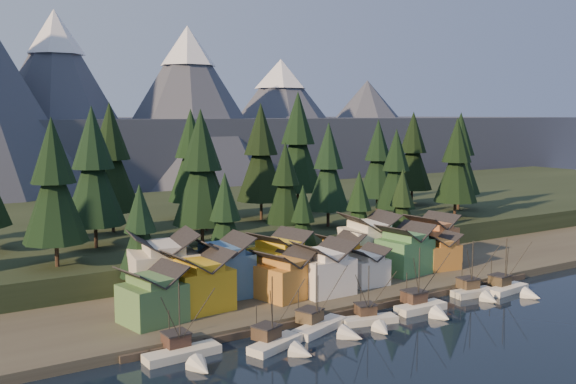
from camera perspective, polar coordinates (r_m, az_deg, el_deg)
ground at (r=95.57m, az=12.44°, el=-12.69°), size 500.00×500.00×0.00m
shore_strip at (r=125.56m, az=-0.60°, el=-7.40°), size 400.00×50.00×1.50m
hillside at (r=168.76m, az=-9.58°, el=-3.00°), size 420.00×100.00×6.00m
dock at (r=107.09m, az=6.13°, el=-10.12°), size 80.00×4.00×1.00m
mountain_ridge at (r=283.51m, az=-20.24°, el=5.35°), size 560.00×190.00×90.00m
boat_0 at (r=86.47m, az=-9.05°, el=-13.34°), size 10.65×11.54×11.09m
boat_1 at (r=88.92m, az=-0.63°, el=-12.54°), size 9.38×9.92×11.12m
boat_2 at (r=95.71m, az=3.46°, el=-11.20°), size 10.85×11.25×11.30m
boat_3 at (r=99.58m, az=7.52°, el=-10.65°), size 9.20×9.63×9.92m
boat_4 at (r=106.80m, az=12.10°, el=-9.28°), size 9.14×9.94×11.57m
boat_5 at (r=117.86m, az=16.47°, el=-7.91°), size 8.47×9.06×10.88m
boat_6 at (r=122.05m, az=19.36°, el=-7.56°), size 9.41×10.08×10.91m
house_front_0 at (r=96.78m, az=-11.98°, el=-8.78°), size 9.62×9.26×8.32m
house_front_1 at (r=101.63m, az=-7.93°, el=-7.64°), size 9.61×9.28×9.27m
house_front_2 at (r=107.25m, az=-0.38°, el=-7.15°), size 9.87×9.92×8.05m
house_front_3 at (r=109.69m, az=3.17°, el=-6.61°), size 8.76×8.35×8.85m
house_front_4 at (r=116.40m, az=6.89°, el=-6.42°), size 6.76×7.27×6.74m
house_front_5 at (r=125.20m, az=10.34°, el=-4.88°), size 9.78×9.06×9.39m
house_front_6 at (r=130.51m, az=13.21°, el=-5.02°), size 7.76×7.41×7.05m
house_back_0 at (r=107.75m, az=-11.03°, el=-6.32°), size 11.66×11.32×11.16m
house_back_1 at (r=108.47m, az=-5.96°, el=-6.43°), size 9.33×9.43×10.14m
house_back_2 at (r=114.70m, az=-0.74°, el=-5.81°), size 10.72×10.18×9.58m
house_back_3 at (r=123.16m, az=4.70°, el=-5.42°), size 8.10×7.35×7.65m
house_back_4 at (r=129.38m, az=7.19°, el=-4.14°), size 11.12×10.80×10.66m
house_back_5 at (r=137.23m, az=12.62°, el=-3.86°), size 9.35×9.44×9.57m
tree_hill_2 at (r=114.66m, az=-20.09°, el=0.56°), size 10.94×10.94×25.49m
tree_hill_3 at (r=128.53m, az=-16.91°, el=1.82°), size 11.81×11.81×27.52m
tree_hill_4 at (r=145.07m, az=-15.46°, el=2.63°), size 12.23×12.23×28.49m
tree_hill_5 at (r=125.31m, az=-7.71°, el=1.79°), size 11.56×11.56×26.93m
tree_hill_6 at (r=142.35m, az=-7.29°, el=1.80°), size 10.39×10.39×24.20m
tree_hill_7 at (r=132.44m, az=-0.22°, el=0.53°), size 8.68×8.68×20.21m
tree_hill_8 at (r=156.64m, az=-2.42°, el=3.20°), size 12.28×12.28×28.60m
tree_hill_9 at (r=146.93m, az=3.62°, el=1.97°), size 10.32×10.32×24.05m
tree_hill_10 at (r=171.71m, az=0.89°, el=4.14°), size 13.71×13.71×31.93m
tree_hill_11 at (r=153.15m, az=9.57°, el=1.77°), size 9.65×9.65×22.48m
tree_hill_12 at (r=170.32m, az=7.99°, el=2.69°), size 10.54×10.54×24.54m
tree_hill_13 at (r=164.21m, az=14.74°, el=2.47°), size 10.74×10.74×25.02m
tree_hill_14 at (r=186.69m, az=11.03°, el=3.35°), size 11.43×11.43×26.62m
tree_hill_15 at (r=159.30m, az=-8.59°, el=2.91°), size 11.67×11.67×27.19m
tree_hill_17 at (r=179.72m, az=15.03°, el=3.07°), size 11.33×11.33×26.40m
tree_shore_0 at (r=111.38m, az=-12.98°, el=-3.63°), size 8.06×8.06×18.77m
tree_shore_1 at (r=117.42m, az=-5.60°, el=-2.63°), size 8.55×8.55×19.91m
tree_shore_2 at (r=126.15m, az=1.32°, el=-2.75°), size 7.15×7.15×16.67m
tree_shore_3 at (r=134.14m, az=6.31°, el=-1.72°), size 8.04×8.04×18.72m
tree_shore_4 at (r=141.88m, az=10.10°, el=-1.34°), size 7.99×7.99×18.62m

